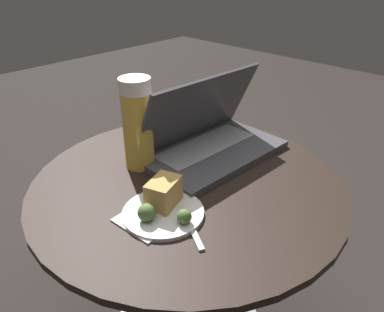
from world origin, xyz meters
TOP-DOWN VIEW (x-y plane):
  - table at (0.00, 0.00)m, footprint 0.75×0.75m
  - napkin at (-0.14, -0.04)m, footprint 0.16×0.12m
  - laptop at (0.14, 0.06)m, footprint 0.38×0.24m
  - beer_glass at (-0.03, 0.14)m, footprint 0.08×0.08m
  - snack_plate at (-0.13, -0.05)m, footprint 0.17×0.17m
  - fork at (-0.10, -0.10)m, footprint 0.11×0.17m

SIDE VIEW (x-z plane):
  - table at x=0.00m, z-range 0.12..0.62m
  - napkin at x=-0.14m, z-range 0.50..0.50m
  - fork at x=-0.10m, z-range 0.50..0.50m
  - snack_plate at x=-0.13m, z-range 0.49..0.55m
  - laptop at x=0.14m, z-range 0.44..0.65m
  - beer_glass at x=-0.03m, z-range 0.50..0.73m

